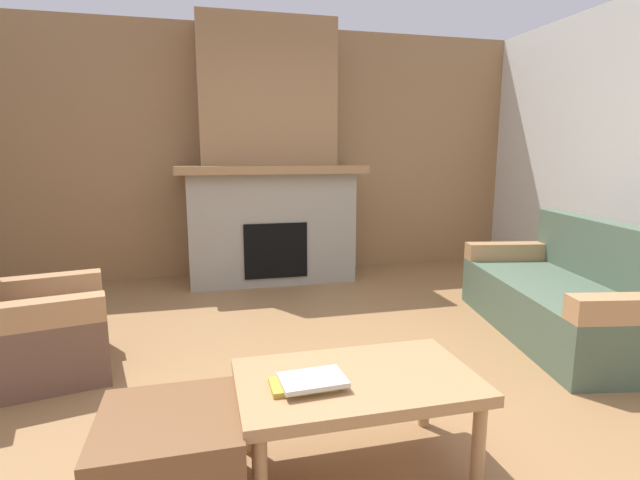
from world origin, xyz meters
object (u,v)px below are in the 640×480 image
(armchair, at_px, (29,329))
(coffee_table, at_px, (356,388))
(ottoman, at_px, (171,464))
(fireplace, at_px, (269,171))
(couch, at_px, (568,298))

(armchair, height_order, coffee_table, armchair)
(armchair, distance_m, ottoman, 1.67)
(coffee_table, relative_size, ottoman, 1.92)
(fireplace, bearing_deg, coffee_table, -91.94)
(couch, xyz_separation_m, armchair, (-3.69, 0.22, 0.01))
(fireplace, xyz_separation_m, coffee_table, (-0.11, -3.32, -0.79))
(couch, xyz_separation_m, coffee_table, (-2.03, -1.12, 0.09))
(ottoman, bearing_deg, armchair, 122.52)
(armchair, bearing_deg, couch, -3.40)
(couch, distance_m, coffee_table, 2.32)
(fireplace, height_order, ottoman, fireplace)
(coffee_table, height_order, ottoman, coffee_table)
(ottoman, bearing_deg, couch, 23.14)
(fireplace, relative_size, coffee_table, 2.70)
(ottoman, bearing_deg, fireplace, 75.69)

